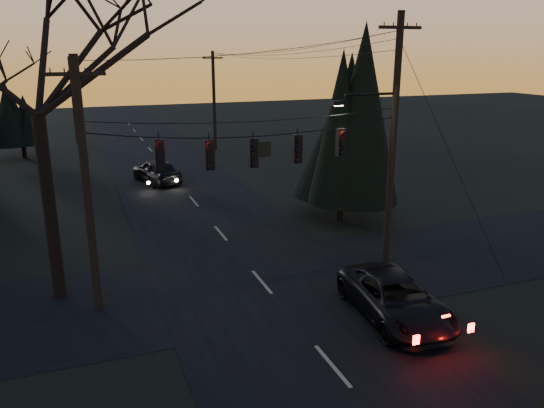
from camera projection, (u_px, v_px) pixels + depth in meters
name	position (u px, v px, depth m)	size (l,w,h in m)	color
main_road	(202.00, 211.00, 29.38)	(8.00, 120.00, 0.02)	black
cross_road	(262.00, 282.00, 20.39)	(60.00, 7.00, 0.02)	black
utility_pole_right	(385.00, 263.00, 22.24)	(5.00, 0.30, 10.00)	black
utility_pole_left	(99.00, 308.00, 18.37)	(1.80, 0.30, 8.50)	black
utility_pole_far_r	(216.00, 149.00, 47.41)	(1.80, 0.30, 8.50)	black
utility_pole_far_l	(78.00, 143.00, 50.73)	(0.30, 0.30, 8.00)	black
span_signal_assembly	(255.00, 150.00, 18.86)	(11.50, 0.44, 1.68)	black
bare_tree_left	(28.00, 34.00, 16.69)	(11.20, 11.20, 13.00)	black
evergreen_right	(343.00, 127.00, 26.40)	(4.65, 4.65, 8.64)	black
evergreen_dist	(20.00, 118.00, 42.68)	(3.28, 3.28, 5.48)	black
suv_near	(395.00, 299.00, 17.48)	(2.34, 5.08, 1.41)	black
sedan_oncoming_a	(157.00, 171.00, 35.36)	(1.89, 4.71, 1.60)	black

